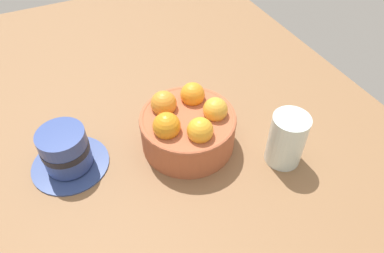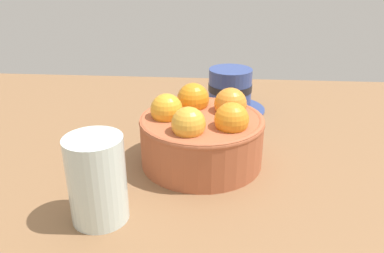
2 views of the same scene
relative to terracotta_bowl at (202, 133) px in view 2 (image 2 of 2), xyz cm
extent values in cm
cube|color=brown|center=(-0.01, -0.05, -6.00)|extent=(133.73, 81.31, 3.19)
cylinder|color=#AD5938|center=(-0.01, -0.05, -1.07)|extent=(16.66, 16.66, 6.67)
torus|color=#AD5938|center=(-0.01, -0.05, 1.86)|extent=(16.86, 16.86, 1.00)
sphere|color=gold|center=(-4.76, -0.11, 3.29)|extent=(4.36, 4.36, 4.36)
sphere|color=gold|center=(-1.42, -4.58, 3.29)|extent=(4.28, 4.28, 4.28)
sphere|color=orange|center=(3.87, -2.79, 3.29)|extent=(4.39, 4.39, 4.39)
sphere|color=orange|center=(3.79, 2.79, 3.29)|extent=(4.55, 4.55, 4.55)
sphere|color=orange|center=(-1.54, 4.45, 3.29)|extent=(4.64, 4.64, 4.64)
cylinder|color=#324582|center=(4.07, 20.58, -4.10)|extent=(13.26, 13.26, 0.60)
cylinder|color=#33478C|center=(4.07, 20.58, -0.20)|extent=(7.89, 7.89, 7.20)
cylinder|color=black|center=(4.07, 20.58, 0.00)|extent=(8.05, 8.05, 1.30)
cylinder|color=silver|center=(-10.36, -13.53, 0.46)|extent=(6.21, 6.21, 9.72)
camera|label=1|loc=(-40.48, 18.28, 44.48)|focal=33.52mm
camera|label=2|loc=(2.42, -47.64, 22.06)|focal=36.08mm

